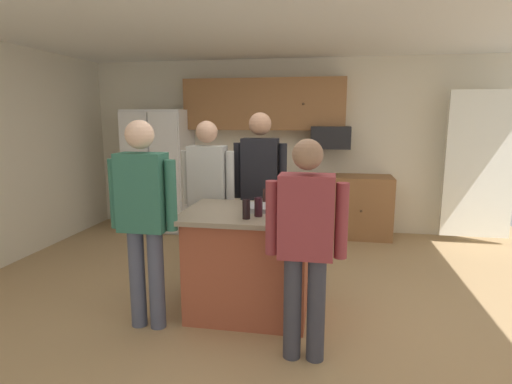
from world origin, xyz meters
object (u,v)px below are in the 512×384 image
object	(u,v)px
glass_stout_tall	(258,207)
refrigerator	(160,170)
glass_dark_ale	(266,197)
serving_tray	(270,208)
person_guest_left	(260,184)
kitchen_island	(250,261)
person_elder_center	(306,238)
glass_pilsner	(246,209)
microwave_over_range	(331,137)
person_guest_by_door	(208,190)
person_guest_right	(143,211)

from	to	relation	value
glass_stout_tall	refrigerator	bearing A→B (deg)	126.95
refrigerator	glass_dark_ale	xyz separation A→B (m)	(2.03, -2.26, 0.09)
refrigerator	serving_tray	xyz separation A→B (m)	(2.10, -2.47, 0.03)
person_guest_left	glass_stout_tall	world-z (taller)	person_guest_left
kitchen_island	person_guest_left	distance (m)	1.00
person_elder_center	glass_pilsner	world-z (taller)	person_elder_center
glass_stout_tall	serving_tray	world-z (taller)	glass_stout_tall
kitchen_island	glass_stout_tall	bearing A→B (deg)	-58.06
person_elder_center	glass_stout_tall	bearing A→B (deg)	1.93
person_elder_center	glass_pilsner	bearing A→B (deg)	13.52
person_elder_center	person_guest_left	xyz separation A→B (m)	(-0.58, 1.48, 0.13)
refrigerator	person_guest_left	xyz separation A→B (m)	(1.88, -1.72, 0.12)
kitchen_island	microwave_over_range	bearing A→B (deg)	75.72
kitchen_island	person_guest_by_door	distance (m)	1.00
microwave_over_range	kitchen_island	bearing A→B (deg)	-104.28
glass_stout_tall	glass_dark_ale	distance (m)	0.44
person_elder_center	glass_stout_tall	world-z (taller)	person_elder_center
person_elder_center	person_guest_left	world-z (taller)	person_guest_left
kitchen_island	person_elder_center	bearing A→B (deg)	-51.71
person_guest_by_door	person_elder_center	world-z (taller)	person_guest_by_door
microwave_over_range	glass_dark_ale	xyz separation A→B (m)	(-0.57, -2.38, -0.44)
glass_dark_ale	glass_pilsner	size ratio (longest dim) A/B	0.98
person_elder_center	glass_pilsner	distance (m)	0.65
microwave_over_range	person_guest_right	world-z (taller)	person_guest_right
person_guest_by_door	serving_tray	size ratio (longest dim) A/B	3.88
microwave_over_range	serving_tray	distance (m)	2.68
person_guest_by_door	serving_tray	xyz separation A→B (m)	(0.75, -0.58, -0.03)
person_guest_by_door	glass_dark_ale	size ratio (longest dim) A/B	10.86
person_guest_right	person_guest_by_door	bearing A→B (deg)	50.07
person_guest_by_door	person_guest_right	bearing A→B (deg)	-53.31
person_guest_by_door	glass_stout_tall	size ratio (longest dim) A/B	10.71
person_guest_left	glass_pilsner	size ratio (longest dim) A/B	11.12
microwave_over_range	person_elder_center	bearing A→B (deg)	-92.50
person_guest_right	glass_pilsner	bearing A→B (deg)	-17.63
person_guest_right	person_guest_left	xyz separation A→B (m)	(0.74, 1.24, 0.04)
glass_pilsner	person_guest_left	bearing A→B (deg)	93.89
person_guest_right	person_elder_center	distance (m)	1.34
microwave_over_range	serving_tray	size ratio (longest dim) A/B	1.27
person_guest_by_door	person_guest_right	world-z (taller)	person_guest_right
person_guest_by_door	person_guest_right	size ratio (longest dim) A/B	0.99
person_elder_center	person_guest_left	size ratio (longest dim) A/B	0.90
kitchen_island	person_guest_right	size ratio (longest dim) A/B	0.67
glass_pilsner	person_guest_right	bearing A→B (deg)	-169.08
serving_tray	glass_pilsner	bearing A→B (deg)	-113.72
refrigerator	person_guest_left	bearing A→B (deg)	-42.48
kitchen_island	glass_dark_ale	world-z (taller)	glass_dark_ale
kitchen_island	glass_stout_tall	distance (m)	0.58
microwave_over_range	glass_pilsner	xyz separation A→B (m)	(-0.65, -2.92, -0.44)
glass_pilsner	serving_tray	bearing A→B (deg)	66.28
refrigerator	microwave_over_range	bearing A→B (deg)	2.60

